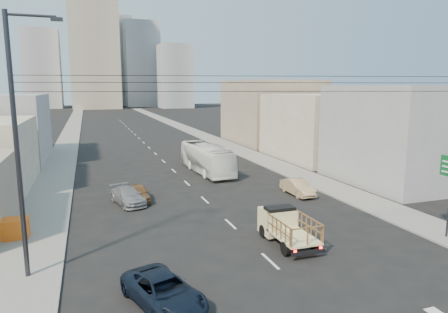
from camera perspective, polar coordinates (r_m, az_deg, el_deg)
ground at (r=19.66m, az=9.23°, el=-16.82°), size 420.00×420.00×0.00m
sidewalk_left at (r=85.94m, az=-21.01°, el=3.27°), size 3.50×180.00×0.12m
sidewalk_right at (r=88.22m, az=-5.56°, el=4.02°), size 3.50×180.00×0.12m
lane_dashes at (r=69.51m, az=-11.75°, el=2.29°), size 0.15×104.00×0.01m
flatbed_pickup at (r=23.30m, az=8.87°, el=-9.56°), size 1.95×4.41×1.90m
navy_pickup at (r=17.24m, az=-8.63°, el=-18.48°), size 3.40×4.94×1.25m
city_bus at (r=41.88m, az=-2.54°, el=-0.26°), size 3.06×10.83×2.98m
sedan_brown at (r=32.15m, az=-12.12°, el=-5.11°), size 1.62×3.77×1.27m
sedan_tan at (r=33.74m, az=10.47°, el=-4.35°), size 1.44×3.90×1.28m
sedan_grey at (r=31.47m, az=-13.57°, el=-5.51°), size 2.73×4.61×1.25m
streetlamp_left at (r=19.79m, az=-27.26°, el=1.94°), size 2.36×0.25×12.00m
overhead_wires at (r=18.94m, az=7.81°, el=10.31°), size 23.01×5.02×0.72m
crate_stack at (r=26.61m, az=-28.07°, el=-9.08°), size 1.80×1.20×1.14m
bldg_right_near at (r=40.49m, az=24.02°, el=2.86°), size 10.00×12.00×9.00m
bldg_right_mid at (r=51.88m, az=13.86°, el=4.19°), size 11.00×14.00×8.00m
bldg_right_far at (r=66.01m, az=6.73°, el=6.40°), size 12.00×16.00×10.00m
high_rise_tower at (r=186.70m, az=-18.10°, el=15.79°), size 20.00×20.00×60.00m
midrise_ne at (r=202.49m, az=-11.64°, el=12.71°), size 16.00×16.00×40.00m
midrise_nw at (r=196.39m, az=-24.50°, el=11.27°), size 15.00×15.00×34.00m
midrise_back at (r=216.33m, az=-15.42°, el=12.89°), size 18.00×18.00×44.00m
midrise_east at (r=184.57m, az=-6.99°, el=11.27°), size 14.00×14.00×28.00m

